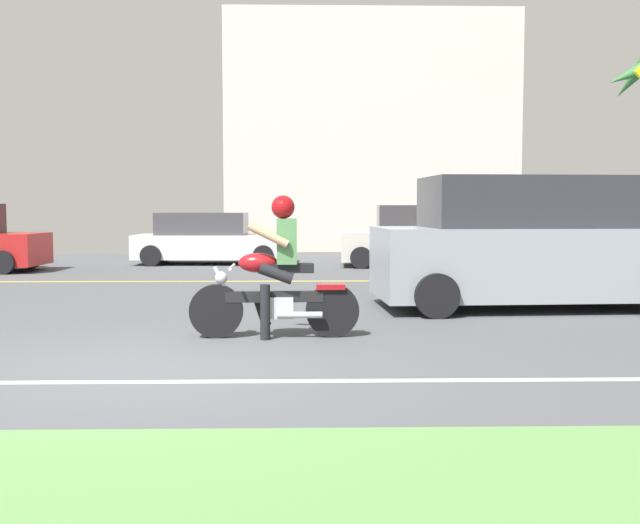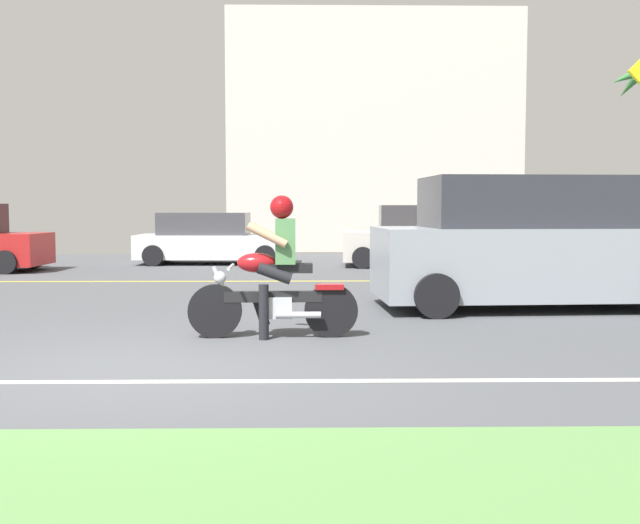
% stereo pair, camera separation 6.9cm
% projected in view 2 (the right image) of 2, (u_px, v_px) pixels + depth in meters
% --- Properties ---
extents(ground, '(56.00, 30.00, 0.04)m').
position_uv_depth(ground, '(195.00, 323.00, 10.28)').
color(ground, '#4C4F54').
extents(lane_line_near, '(50.40, 0.12, 0.01)m').
position_uv_depth(lane_line_near, '(136.00, 381.00, 6.72)').
color(lane_line_near, silver).
rests_on(lane_line_near, ground).
extents(lane_line_far, '(50.40, 0.12, 0.01)m').
position_uv_depth(lane_line_far, '(235.00, 281.00, 15.88)').
color(lane_line_far, yellow).
rests_on(lane_line_far, ground).
extents(motorcyclist, '(2.04, 0.66, 1.70)m').
position_uv_depth(motorcyclist, '(275.00, 278.00, 8.98)').
color(motorcyclist, black).
rests_on(motorcyclist, ground).
extents(suv_nearby, '(5.01, 2.43, 2.03)m').
position_uv_depth(suv_nearby, '(533.00, 245.00, 11.63)').
color(suv_nearby, '#8C939E').
rests_on(suv_nearby, ground).
extents(parked_car_1, '(4.19, 1.98, 1.42)m').
position_uv_depth(parked_car_1, '(211.00, 240.00, 20.80)').
color(parked_car_1, silver).
rests_on(parked_car_1, ground).
extents(parked_car_2, '(3.70, 2.10, 1.62)m').
position_uv_depth(parked_car_2, '(414.00, 238.00, 19.94)').
color(parked_car_2, beige).
rests_on(parked_car_2, ground).
extents(building_far, '(10.41, 4.00, 8.47)m').
position_uv_depth(building_far, '(371.00, 136.00, 27.99)').
color(building_far, beige).
rests_on(building_far, ground).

